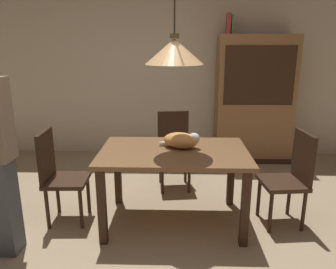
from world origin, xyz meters
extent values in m
plane|color=tan|center=(0.00, 0.00, 0.00)|extent=(10.00, 10.00, 0.00)
cube|color=beige|center=(0.00, 2.65, 1.45)|extent=(6.40, 0.10, 2.90)
cube|color=brown|center=(0.10, 0.45, 0.73)|extent=(1.40, 0.90, 0.04)
cube|color=#382316|center=(-0.52, 0.06, 0.35)|extent=(0.07, 0.07, 0.71)
cube|color=#382316|center=(0.72, 0.06, 0.35)|extent=(0.07, 0.07, 0.71)
cube|color=#382316|center=(-0.52, 0.84, 0.35)|extent=(0.07, 0.07, 0.71)
cube|color=#382316|center=(0.72, 0.84, 0.35)|extent=(0.07, 0.07, 0.71)
cube|color=#382316|center=(0.10, 1.25, 0.43)|extent=(0.44, 0.44, 0.04)
cube|color=#322014|center=(0.08, 1.43, 0.69)|extent=(0.38, 0.08, 0.48)
cylinder|color=#382316|center=(-0.04, 1.07, 0.21)|extent=(0.04, 0.04, 0.41)
cylinder|color=#382316|center=(0.28, 1.11, 0.21)|extent=(0.04, 0.04, 0.41)
cylinder|color=#382316|center=(-0.08, 1.39, 0.21)|extent=(0.04, 0.04, 0.41)
cylinder|color=#382316|center=(0.24, 1.43, 0.21)|extent=(0.04, 0.04, 0.41)
cube|color=#382316|center=(-0.95, 0.45, 0.43)|extent=(0.42, 0.42, 0.04)
cube|color=#322014|center=(-1.13, 0.44, 0.69)|extent=(0.05, 0.38, 0.48)
cylinder|color=#382316|center=(-0.78, 0.30, 0.21)|extent=(0.04, 0.04, 0.41)
cylinder|color=#382316|center=(-0.80, 0.62, 0.21)|extent=(0.04, 0.04, 0.41)
cylinder|color=#382316|center=(-1.10, 0.28, 0.21)|extent=(0.04, 0.04, 0.41)
cylinder|color=#382316|center=(-1.11, 0.60, 0.21)|extent=(0.04, 0.04, 0.41)
cube|color=#382316|center=(1.15, 0.45, 0.43)|extent=(0.44, 0.44, 0.04)
cube|color=#322014|center=(1.33, 0.47, 0.69)|extent=(0.07, 0.38, 0.48)
cylinder|color=#382316|center=(0.98, 0.59, 0.21)|extent=(0.04, 0.04, 0.41)
cylinder|color=#382316|center=(1.01, 0.28, 0.21)|extent=(0.04, 0.04, 0.41)
cylinder|color=#382316|center=(1.29, 0.63, 0.21)|extent=(0.04, 0.04, 0.41)
cylinder|color=#382316|center=(1.33, 0.31, 0.21)|extent=(0.04, 0.04, 0.41)
ellipsoid|color=#E59951|center=(0.17, 0.53, 0.82)|extent=(0.40, 0.33, 0.15)
sphere|color=white|center=(0.29, 0.51, 0.85)|extent=(0.11, 0.11, 0.11)
cylinder|color=white|center=(0.05, 0.59, 0.78)|extent=(0.18, 0.04, 0.04)
cone|color=#E0A86B|center=(0.10, 0.45, 1.66)|extent=(0.52, 0.52, 0.22)
cylinder|color=#513D23|center=(0.10, 0.45, 1.79)|extent=(0.08, 0.08, 0.04)
cube|color=olive|center=(1.26, 2.32, 0.93)|extent=(1.10, 0.44, 1.85)
cube|color=#382316|center=(1.26, 2.10, 1.29)|extent=(0.97, 0.01, 0.81)
cube|color=#382316|center=(1.26, 2.32, 0.04)|extent=(1.12, 0.45, 0.08)
cube|color=#B73833|center=(0.83, 2.32, 1.99)|extent=(0.04, 0.22, 0.28)
cube|color=#427A4C|center=(0.88, 2.32, 1.98)|extent=(0.03, 0.20, 0.26)
camera|label=1|loc=(0.13, -2.49, 1.73)|focal=35.02mm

